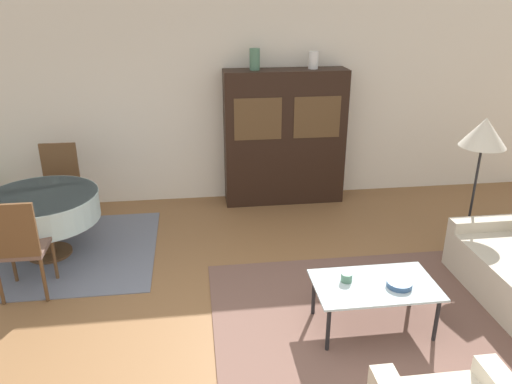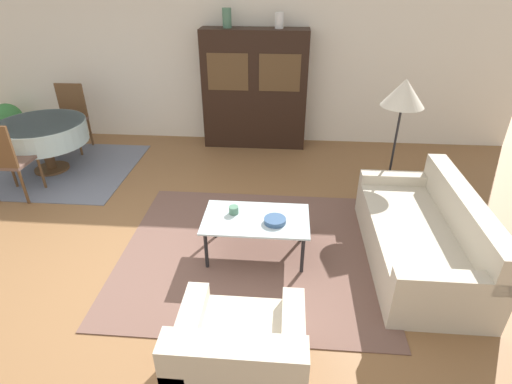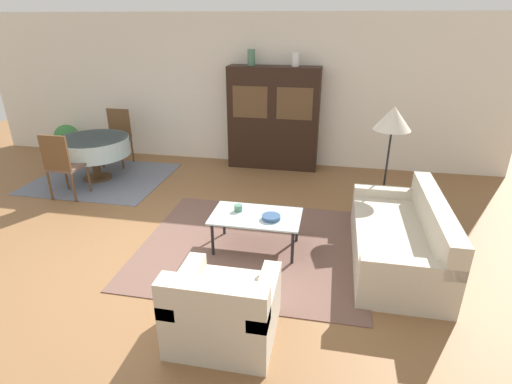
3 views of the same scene
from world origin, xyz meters
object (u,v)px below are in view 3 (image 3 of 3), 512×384
(coffee_table, at_px, (256,218))
(vase_short, at_px, (295,60))
(armchair, at_px, (223,311))
(dining_chair_near, at_px, (62,163))
(dining_chair_far, at_px, (118,134))
(cup, at_px, (238,208))
(display_cabinet, at_px, (274,118))
(potted_plant, at_px, (67,138))
(bowl, at_px, (271,217))
(vase_tall, at_px, (251,57))
(couch, at_px, (401,240))
(floor_lamp, at_px, (393,121))
(dining_table, at_px, (93,147))

(coffee_table, height_order, vase_short, vase_short)
(coffee_table, bearing_deg, armchair, -89.73)
(dining_chair_near, relative_size, dining_chair_far, 1.00)
(cup, bearing_deg, display_cabinet, 90.47)
(armchair, xyz_separation_m, potted_plant, (-4.41, 4.27, 0.09))
(cup, xyz_separation_m, potted_plant, (-4.17, 2.68, -0.11))
(bowl, bearing_deg, vase_tall, 105.77)
(couch, distance_m, cup, 1.92)
(floor_lamp, distance_m, vase_short, 2.33)
(armchair, distance_m, floor_lamp, 3.37)
(coffee_table, distance_m, dining_chair_far, 4.08)
(dining_chair_near, distance_m, bowl, 3.50)
(dining_chair_far, bearing_deg, bowl, 141.99)
(cup, distance_m, vase_short, 3.26)
(coffee_table, distance_m, vase_tall, 3.42)
(bowl, bearing_deg, dining_chair_far, 141.99)
(armchair, bearing_deg, bowl, 82.80)
(coffee_table, distance_m, vase_short, 3.34)
(coffee_table, height_order, cup, cup)
(couch, relative_size, potted_plant, 2.92)
(dining_chair_far, height_order, vase_short, vase_short)
(coffee_table, xyz_separation_m, dining_chair_far, (-3.17, 2.56, 0.18))
(dining_chair_near, xyz_separation_m, potted_plant, (-1.23, 1.86, -0.21))
(cup, relative_size, potted_plant, 0.15)
(armchair, relative_size, coffee_table, 0.83)
(dining_table, relative_size, floor_lamp, 0.79)
(armchair, distance_m, dining_chair_near, 4.00)
(dining_chair_near, bearing_deg, bowl, -15.93)
(armchair, height_order, cup, armchair)
(dining_table, height_order, potted_plant, dining_table)
(cup, bearing_deg, dining_table, 150.59)
(dining_table, bearing_deg, coffee_table, -28.63)
(dining_chair_far, relative_size, floor_lamp, 0.66)
(couch, relative_size, armchair, 2.16)
(cup, relative_size, vase_short, 0.44)
(floor_lamp, bearing_deg, vase_tall, 142.93)
(dining_chair_near, relative_size, vase_tall, 3.79)
(couch, relative_size, display_cabinet, 1.04)
(floor_lamp, relative_size, vase_tall, 5.71)
(bowl, bearing_deg, couch, 3.65)
(display_cabinet, height_order, dining_chair_far, display_cabinet)
(dining_chair_far, bearing_deg, floor_lamp, 164.81)
(armchair, height_order, vase_short, vase_short)
(armchair, distance_m, display_cabinet, 4.53)
(coffee_table, bearing_deg, dining_chair_far, 141.03)
(display_cabinet, xyz_separation_m, dining_chair_far, (-2.91, -0.41, -0.33))
(floor_lamp, distance_m, vase_tall, 2.88)
(cup, xyz_separation_m, bowl, (0.42, -0.14, -0.01))
(dining_chair_near, bearing_deg, floor_lamp, 4.54)
(dining_chair_near, relative_size, vase_short, 4.64)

